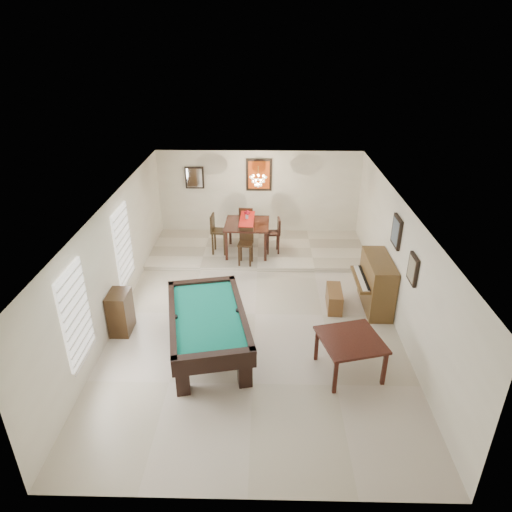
{
  "coord_description": "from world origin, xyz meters",
  "views": [
    {
      "loc": [
        0.2,
        -8.55,
        5.67
      ],
      "look_at": [
        0.0,
        0.6,
        1.15
      ],
      "focal_mm": 32.0,
      "sensor_mm": 36.0,
      "label": 1
    }
  ],
  "objects_px": {
    "dining_table": "(247,236)",
    "dining_chair_north": "(247,223)",
    "pool_table": "(208,333)",
    "piano_bench": "(334,299)",
    "flower_vase": "(247,215)",
    "dining_chair_south": "(245,247)",
    "apothecary_chest": "(120,312)",
    "dining_chair_east": "(273,236)",
    "chandelier": "(258,177)",
    "dining_chair_west": "(219,234)",
    "square_table": "(349,355)",
    "upright_piano": "(371,283)"
  },
  "relations": [
    {
      "from": "dining_chair_west",
      "to": "piano_bench",
      "type": "bearing_deg",
      "value": -126.87
    },
    {
      "from": "upright_piano",
      "to": "chandelier",
      "type": "xyz_separation_m",
      "value": [
        -2.58,
        2.81,
        1.6
      ]
    },
    {
      "from": "dining_table",
      "to": "dining_chair_west",
      "type": "height_order",
      "value": "dining_chair_west"
    },
    {
      "from": "dining_chair_west",
      "to": "square_table",
      "type": "bearing_deg",
      "value": -144.02
    },
    {
      "from": "dining_chair_east",
      "to": "flower_vase",
      "type": "bearing_deg",
      "value": -94.18
    },
    {
      "from": "flower_vase",
      "to": "dining_chair_west",
      "type": "distance_m",
      "value": 0.94
    },
    {
      "from": "pool_table",
      "to": "upright_piano",
      "type": "bearing_deg",
      "value": 14.73
    },
    {
      "from": "dining_chair_east",
      "to": "chandelier",
      "type": "xyz_separation_m",
      "value": [
        -0.41,
        0.23,
        1.59
      ]
    },
    {
      "from": "dining_table",
      "to": "chandelier",
      "type": "bearing_deg",
      "value": 40.51
    },
    {
      "from": "dining_chair_south",
      "to": "dining_chair_north",
      "type": "height_order",
      "value": "dining_chair_north"
    },
    {
      "from": "pool_table",
      "to": "dining_chair_south",
      "type": "height_order",
      "value": "dining_chair_south"
    },
    {
      "from": "dining_chair_north",
      "to": "square_table",
      "type": "bearing_deg",
      "value": 115.06
    },
    {
      "from": "dining_chair_north",
      "to": "chandelier",
      "type": "bearing_deg",
      "value": 126.77
    },
    {
      "from": "flower_vase",
      "to": "dining_table",
      "type": "bearing_deg",
      "value": 0.0
    },
    {
      "from": "piano_bench",
      "to": "dining_table",
      "type": "height_order",
      "value": "dining_table"
    },
    {
      "from": "dining_chair_north",
      "to": "piano_bench",
      "type": "bearing_deg",
      "value": 126.35
    },
    {
      "from": "piano_bench",
      "to": "dining_chair_west",
      "type": "distance_m",
      "value": 3.86
    },
    {
      "from": "upright_piano",
      "to": "dining_chair_south",
      "type": "distance_m",
      "value": 3.43
    },
    {
      "from": "dining_table",
      "to": "square_table",
      "type": "bearing_deg",
      "value": -66.85
    },
    {
      "from": "pool_table",
      "to": "flower_vase",
      "type": "height_order",
      "value": "flower_vase"
    },
    {
      "from": "flower_vase",
      "to": "chandelier",
      "type": "bearing_deg",
      "value": 40.51
    },
    {
      "from": "apothecary_chest",
      "to": "dining_chair_south",
      "type": "xyz_separation_m",
      "value": [
        2.47,
        2.92,
        0.16
      ]
    },
    {
      "from": "upright_piano",
      "to": "chandelier",
      "type": "height_order",
      "value": "chandelier"
    },
    {
      "from": "dining_chair_east",
      "to": "chandelier",
      "type": "relative_size",
      "value": 1.65
    },
    {
      "from": "pool_table",
      "to": "apothecary_chest",
      "type": "height_order",
      "value": "apothecary_chest"
    },
    {
      "from": "dining_chair_north",
      "to": "dining_chair_east",
      "type": "bearing_deg",
      "value": 138.73
    },
    {
      "from": "pool_table",
      "to": "piano_bench",
      "type": "xyz_separation_m",
      "value": [
        2.66,
        1.67,
        -0.21
      ]
    },
    {
      "from": "apothecary_chest",
      "to": "dining_table",
      "type": "xyz_separation_m",
      "value": [
        2.48,
        3.63,
        0.16
      ]
    },
    {
      "from": "flower_vase",
      "to": "dining_chair_south",
      "type": "xyz_separation_m",
      "value": [
        -0.01,
        -0.71,
        -0.61
      ]
    },
    {
      "from": "pool_table",
      "to": "dining_chair_east",
      "type": "distance_m",
      "value": 4.51
    },
    {
      "from": "piano_bench",
      "to": "dining_chair_south",
      "type": "height_order",
      "value": "dining_chair_south"
    },
    {
      "from": "apothecary_chest",
      "to": "flower_vase",
      "type": "height_order",
      "value": "flower_vase"
    },
    {
      "from": "flower_vase",
      "to": "dining_chair_north",
      "type": "xyz_separation_m",
      "value": [
        -0.04,
        0.8,
        -0.57
      ]
    },
    {
      "from": "square_table",
      "to": "apothecary_chest",
      "type": "bearing_deg",
      "value": 165.44
    },
    {
      "from": "flower_vase",
      "to": "chandelier",
      "type": "relative_size",
      "value": 0.4
    },
    {
      "from": "dining_chair_north",
      "to": "dining_chair_east",
      "type": "distance_m",
      "value": 1.08
    },
    {
      "from": "dining_chair_west",
      "to": "flower_vase",
      "type": "bearing_deg",
      "value": -81.35
    },
    {
      "from": "piano_bench",
      "to": "dining_chair_south",
      "type": "distance_m",
      "value": 2.86
    },
    {
      "from": "dining_table",
      "to": "dining_chair_north",
      "type": "height_order",
      "value": "dining_chair_north"
    },
    {
      "from": "dining_chair_east",
      "to": "apothecary_chest",
      "type": "bearing_deg",
      "value": -47.08
    },
    {
      "from": "pool_table",
      "to": "piano_bench",
      "type": "height_order",
      "value": "pool_table"
    },
    {
      "from": "pool_table",
      "to": "dining_chair_west",
      "type": "relative_size",
      "value": 2.35
    },
    {
      "from": "square_table",
      "to": "dining_chair_west",
      "type": "xyz_separation_m",
      "value": [
        -2.81,
        4.77,
        0.31
      ]
    },
    {
      "from": "piano_bench",
      "to": "dining_chair_east",
      "type": "height_order",
      "value": "dining_chair_east"
    },
    {
      "from": "dining_table",
      "to": "dining_chair_north",
      "type": "bearing_deg",
      "value": 93.16
    },
    {
      "from": "apothecary_chest",
      "to": "dining_chair_north",
      "type": "height_order",
      "value": "dining_chair_north"
    },
    {
      "from": "apothecary_chest",
      "to": "dining_chair_north",
      "type": "relative_size",
      "value": 0.85
    },
    {
      "from": "dining_table",
      "to": "dining_chair_west",
      "type": "distance_m",
      "value": 0.76
    },
    {
      "from": "pool_table",
      "to": "dining_chair_north",
      "type": "height_order",
      "value": "dining_chair_north"
    },
    {
      "from": "piano_bench",
      "to": "chandelier",
      "type": "xyz_separation_m",
      "value": [
        -1.78,
        2.88,
        1.97
      ]
    }
  ]
}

